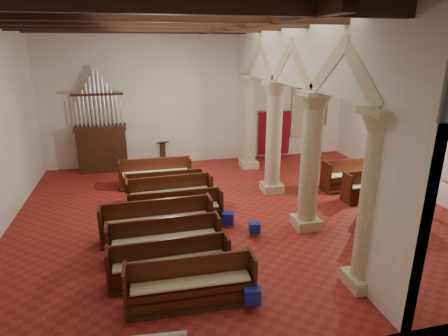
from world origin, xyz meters
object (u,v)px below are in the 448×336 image
pipe_organ (102,140)px  nave_pew_0 (191,290)px  aisle_pew_0 (392,213)px  processional_banner (320,141)px  lectern (163,156)px

pipe_organ → nave_pew_0: 10.08m
nave_pew_0 → aisle_pew_0: (6.51, 2.28, 0.04)m
processional_banner → aisle_pew_0: processional_banner is taller
lectern → aisle_pew_0: bearing=-58.9°
nave_pew_0 → pipe_organ: bearing=105.1°
pipe_organ → lectern: size_ratio=3.62×
pipe_organ → aisle_pew_0: (8.91, -7.45, -0.99)m
processional_banner → nave_pew_0: bearing=-149.2°
pipe_organ → processional_banner: 10.11m
processional_banner → nave_pew_0: 12.16m
lectern → processional_banner: bearing=-11.8°
nave_pew_0 → lectern: bearing=90.3°
aisle_pew_0 → pipe_organ: bearing=138.7°
pipe_organ → aisle_pew_0: pipe_organ is taller
lectern → nave_pew_0: lectern is taller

